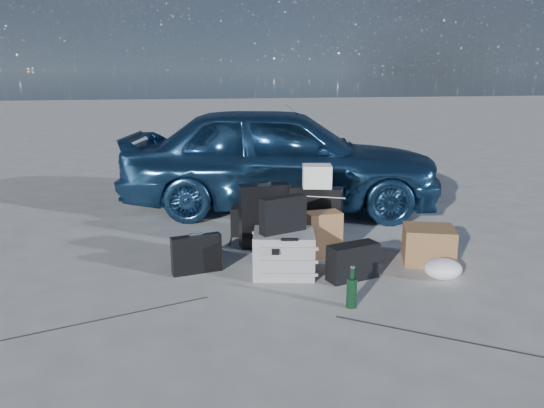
# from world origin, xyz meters

# --- Properties ---
(ground) EXTENTS (60.00, 60.00, 0.00)m
(ground) POSITION_xyz_m (0.00, 0.00, 0.00)
(ground) COLOR #BAB9B5
(ground) RESTS_ON ground
(car) EXTENTS (4.21, 2.43, 1.35)m
(car) POSITION_xyz_m (0.45, 2.39, 0.67)
(car) COLOR #2B5C8D
(car) RESTS_ON ground
(pelican_case) EXTENTS (0.60, 0.52, 0.38)m
(pelican_case) POSITION_xyz_m (0.04, 0.17, 0.19)
(pelican_case) COLOR #A7AAAC
(pelican_case) RESTS_ON ground
(laptop_bag) EXTENTS (0.43, 0.25, 0.32)m
(laptop_bag) POSITION_xyz_m (0.03, 0.17, 0.54)
(laptop_bag) COLOR black
(laptop_bag) RESTS_ON pelican_case
(briefcase) EXTENTS (0.45, 0.19, 0.34)m
(briefcase) POSITION_xyz_m (-0.71, 0.33, 0.17)
(briefcase) COLOR black
(briefcase) RESTS_ON ground
(suitcase_left) EXTENTS (0.50, 0.21, 0.64)m
(suitcase_left) POSITION_xyz_m (-0.00, 0.95, 0.32)
(suitcase_left) COLOR black
(suitcase_left) RESTS_ON ground
(suitcase_right) EXTENTS (0.54, 0.38, 0.62)m
(suitcase_right) POSITION_xyz_m (0.51, 0.84, 0.31)
(suitcase_right) COLOR black
(suitcase_right) RESTS_ON ground
(white_carton) EXTENTS (0.32, 0.27, 0.22)m
(white_carton) POSITION_xyz_m (0.51, 0.85, 0.73)
(white_carton) COLOR white
(white_carton) RESTS_ON suitcase_right
(duffel_bag) EXTENTS (0.66, 0.41, 0.31)m
(duffel_bag) POSITION_xyz_m (0.02, 1.34, 0.15)
(duffel_bag) COLOR black
(duffel_bag) RESTS_ON ground
(flat_box_white) EXTENTS (0.43, 0.38, 0.06)m
(flat_box_white) POSITION_xyz_m (0.02, 1.35, 0.34)
(flat_box_white) COLOR white
(flat_box_white) RESTS_ON duffel_bag
(flat_box_black) EXTENTS (0.27, 0.20, 0.06)m
(flat_box_black) POSITION_xyz_m (0.01, 1.36, 0.40)
(flat_box_black) COLOR black
(flat_box_black) RESTS_ON flat_box_white
(kraft_bag) EXTENTS (0.35, 0.24, 0.44)m
(kraft_bag) POSITION_xyz_m (0.50, 0.54, 0.22)
(kraft_bag) COLOR #9F6C45
(kraft_bag) RESTS_ON ground
(cardboard_box) EXTENTS (0.55, 0.52, 0.34)m
(cardboard_box) POSITION_xyz_m (1.42, 0.20, 0.17)
(cardboard_box) COLOR olive
(cardboard_box) RESTS_ON ground
(plastic_bag) EXTENTS (0.35, 0.31, 0.18)m
(plastic_bag) POSITION_xyz_m (1.36, -0.20, 0.09)
(plastic_bag) COLOR white
(plastic_bag) RESTS_ON ground
(messenger_bag) EXTENTS (0.48, 0.29, 0.31)m
(messenger_bag) POSITION_xyz_m (0.60, -0.06, 0.16)
(messenger_bag) COLOR black
(messenger_bag) RESTS_ON ground
(green_bottle) EXTENTS (0.10, 0.10, 0.32)m
(green_bottle) POSITION_xyz_m (0.41, -0.60, 0.16)
(green_bottle) COLOR black
(green_bottle) RESTS_ON ground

